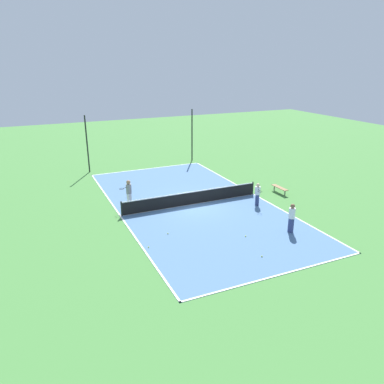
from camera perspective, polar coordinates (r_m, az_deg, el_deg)
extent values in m
plane|color=#47843D|center=(25.35, 0.00, -1.92)|extent=(80.00, 80.00, 0.00)
cube|color=#4C729E|center=(25.35, 0.00, -1.90)|extent=(9.96, 19.52, 0.02)
cube|color=white|center=(23.89, -10.85, -3.61)|extent=(0.10, 19.52, 0.00)
cube|color=white|center=(27.62, 9.35, -0.32)|extent=(0.10, 19.52, 0.00)
cube|color=white|center=(17.86, 13.28, -12.15)|extent=(9.96, 0.10, 0.00)
cube|color=white|center=(33.98, -6.79, 3.55)|extent=(9.96, 0.10, 0.00)
cube|color=white|center=(25.35, 0.00, -1.87)|extent=(9.96, 0.10, 0.00)
cylinder|color=black|center=(23.73, -10.69, -2.50)|extent=(0.10, 0.10, 0.96)
cylinder|color=black|center=(27.41, 9.23, 0.60)|extent=(0.10, 0.10, 0.96)
cube|color=black|center=(25.19, 0.00, -0.91)|extent=(9.66, 0.03, 0.91)
cube|color=white|center=(25.04, 0.00, 0.00)|extent=(9.66, 0.04, 0.06)
cube|color=olive|center=(28.15, 13.22, 0.67)|extent=(0.36, 1.58, 0.04)
cylinder|color=#4C4C51|center=(27.75, 13.98, -0.15)|extent=(0.08, 0.08, 0.41)
cylinder|color=#4C4C51|center=(28.70, 12.43, 0.62)|extent=(0.08, 0.08, 0.41)
cube|color=navy|center=(21.89, 14.84, -4.89)|extent=(0.23, 0.28, 0.85)
cylinder|color=white|center=(21.61, 15.00, -3.13)|extent=(0.41, 0.41, 0.60)
sphere|color=brown|center=(21.46, 15.10, -2.08)|extent=(0.26, 0.26, 0.26)
cube|color=white|center=(25.14, -9.52, -1.21)|extent=(0.32, 0.29, 0.92)
cylinder|color=gray|center=(24.88, -9.62, 0.47)|extent=(0.49, 0.49, 0.64)
sphere|color=#A87A56|center=(24.73, -9.68, 1.48)|extent=(0.28, 0.28, 0.28)
cylinder|color=#262626|center=(24.63, -10.18, 0.64)|extent=(0.26, 0.16, 0.03)
torus|color=black|center=(24.45, -10.67, 0.47)|extent=(0.41, 0.41, 0.02)
cube|color=navy|center=(25.44, 9.89, -1.17)|extent=(0.28, 0.31, 0.77)
cylinder|color=silver|center=(25.22, 9.97, 0.22)|extent=(0.46, 0.46, 0.54)
sphere|color=beige|center=(25.10, 10.03, 1.05)|extent=(0.23, 0.23, 0.23)
cylinder|color=#262626|center=(24.88, 10.16, 0.27)|extent=(0.13, 0.27, 0.03)
torus|color=black|center=(24.62, 10.30, 0.06)|extent=(0.39, 0.39, 0.02)
sphere|color=#CCE033|center=(21.00, 8.17, -6.67)|extent=(0.07, 0.07, 0.07)
sphere|color=#CCE033|center=(19.10, 10.61, -9.60)|extent=(0.07, 0.07, 0.07)
sphere|color=#CCE033|center=(19.77, -6.64, -8.33)|extent=(0.07, 0.07, 0.07)
sphere|color=#CCE033|center=(21.13, -3.69, -6.32)|extent=(0.07, 0.07, 0.07)
cylinder|color=black|center=(33.42, -15.69, 7.02)|extent=(0.12, 0.12, 4.94)
cylinder|color=black|center=(36.18, 0.00, 8.64)|extent=(0.12, 0.12, 4.94)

